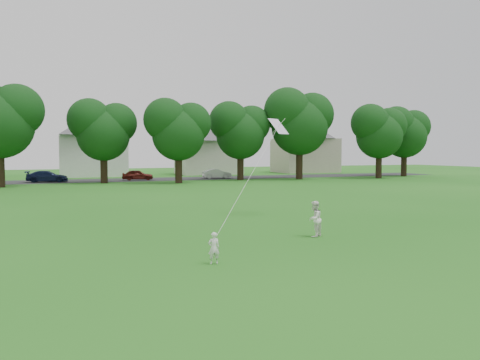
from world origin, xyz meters
name	(u,v)px	position (x,y,z in m)	size (l,w,h in m)	color
ground	(228,263)	(0.00, 0.00, 0.00)	(160.00, 160.00, 0.00)	#1F6316
street	(100,180)	(0.00, 42.00, 0.01)	(90.00, 7.00, 0.01)	#2D2D30
toddler	(214,248)	(-0.43, -0.02, 0.47)	(0.34, 0.22, 0.94)	white
older_boy	(315,219)	(4.54, 2.71, 0.69)	(0.67, 0.52, 1.38)	white
kite	(255,168)	(2.78, 4.40, 2.62)	(3.87, 5.00, 11.61)	white
tree_row	(154,122)	(4.94, 35.96, 6.36)	(81.28, 8.45, 10.99)	black
parked_cars	(5,177)	(-9.56, 41.00, 0.60)	(47.98, 2.44, 1.22)	black
house_row	(89,140)	(-0.51, 52.00, 4.77)	(77.65, 14.23, 9.79)	silver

